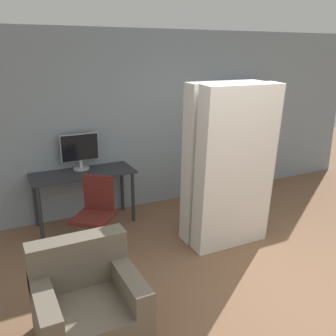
{
  "coord_description": "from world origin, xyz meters",
  "views": [
    {
      "loc": [
        -2.4,
        -2.04,
        2.36
      ],
      "look_at": [
        -0.51,
        1.76,
        1.05
      ],
      "focal_mm": 40.0,
      "sensor_mm": 36.0,
      "label": 1
    }
  ],
  "objects": [
    {
      "name": "desk",
      "position": [
        -1.26,
        2.91,
        0.67
      ],
      "size": [
        1.41,
        0.58,
        0.77
      ],
      "color": "#2D2D33",
      "rests_on": "ground"
    },
    {
      "name": "office_chair",
      "position": [
        -1.34,
        2.09,
        0.38
      ],
      "size": [
        0.62,
        0.62,
        0.93
      ],
      "color": "#4C4C51",
      "rests_on": "ground"
    },
    {
      "name": "monitor",
      "position": [
        -1.24,
        3.07,
        1.06
      ],
      "size": [
        0.53,
        0.22,
        0.51
      ],
      "color": "#B7B7BC",
      "rests_on": "desk"
    },
    {
      "name": "armchair",
      "position": [
        -1.82,
        0.65,
        0.32
      ],
      "size": [
        0.85,
        0.8,
        0.85
      ],
      "color": "#665B4C",
      "rests_on": "ground"
    },
    {
      "name": "mattress_near",
      "position": [
        0.25,
        1.44,
        1.02
      ],
      "size": [
        1.02,
        0.37,
        2.04
      ],
      "color": "silver",
      "rests_on": "ground"
    },
    {
      "name": "bookshelf",
      "position": [
        1.39,
        3.08,
        0.9
      ],
      "size": [
        0.87,
        0.31,
        1.91
      ],
      "color": "beige",
      "rests_on": "ground"
    },
    {
      "name": "ground_plane",
      "position": [
        0.0,
        0.0,
        0.0
      ],
      "size": [
        16.0,
        16.0,
        0.0
      ],
      "primitive_type": "plane",
      "color": "brown"
    },
    {
      "name": "wall_back",
      "position": [
        0.0,
        3.23,
        1.35
      ],
      "size": [
        8.0,
        0.06,
        2.7
      ],
      "color": "gray",
      "rests_on": "ground"
    },
    {
      "name": "mattress_far",
      "position": [
        0.25,
        1.75,
        1.02
      ],
      "size": [
        1.02,
        0.33,
        2.04
      ],
      "color": "silver",
      "rests_on": "ground"
    }
  ]
}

